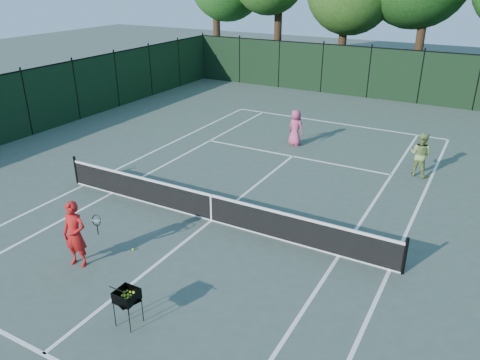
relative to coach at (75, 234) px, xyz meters
The scene contains 16 objects.
ground 4.23m from the coach, 64.33° to the left, with size 90.00×90.00×0.00m, color #414E44.
sideline_doubles_left 5.32m from the coach, 134.82° to the left, with size 0.10×23.77×0.01m, color white.
sideline_doubles_right 8.22m from the coach, 27.09° to the left, with size 0.10×23.77×0.01m, color white.
sideline_singles_left 4.48m from the coach, 122.03° to the left, with size 0.10×23.77×0.01m, color white.
sideline_singles_right 7.04m from the coach, 32.22° to the left, with size 0.10×23.77×0.01m, color white.
baseline_far 15.73m from the coach, 83.46° to the left, with size 10.97×0.10×0.01m, color white.
service_line_near 3.35m from the coach, 56.29° to the right, with size 8.23×0.10×0.01m, color white.
service_line_far 10.32m from the coach, 79.98° to the left, with size 8.23×0.10×0.01m, color white.
center_service_line 4.23m from the coach, 64.33° to the left, with size 0.10×12.80×0.01m, color white.
tennis_net 4.15m from the coach, 64.33° to the left, with size 11.69×0.09×1.06m.
fence_far 21.80m from the coach, 85.29° to the left, with size 24.00×0.05×3.00m, color black.
coach is the anchor object (origin of this frame).
player_pink 11.57m from the coach, 83.52° to the left, with size 0.91×0.73×1.61m.
player_green 12.55m from the coach, 57.44° to the left, with size 0.96×0.82×1.70m.
ball_hopper 2.94m from the coach, 22.50° to the right, with size 0.59×0.59×0.88m.
loose_ball_midcourt 1.69m from the coach, 56.60° to the left, with size 0.07×0.07×0.07m, color #C5D12A.
Camera 1 is at (7.01, -10.79, 7.09)m, focal length 35.00 mm.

